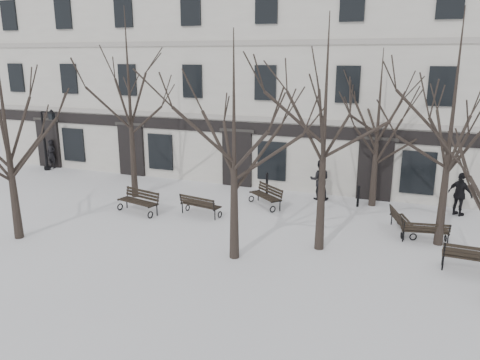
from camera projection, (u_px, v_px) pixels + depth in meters
The scene contains 20 objects.
ground at pixel (247, 251), 16.48m from camera, with size 100.00×100.00×0.00m, color white.
building at pixel (326, 77), 26.76m from camera, with size 40.40×10.20×11.40m.
tree_0 at pixel (3, 110), 16.48m from camera, with size 5.40×5.40×7.72m.
tree_1 at pixel (234, 120), 14.77m from camera, with size 5.24×5.24×7.49m.
tree_2 at pixel (325, 107), 15.42m from camera, with size 5.62×5.62×8.03m.
tree_4 at pixel (129, 82), 21.53m from camera, with size 6.19×6.19×8.84m.
tree_5 at pixel (379, 110), 20.44m from camera, with size 4.91×4.91×7.01m.
tree_6 at pixel (454, 102), 15.77m from camera, with size 5.76×5.76×8.23m.
bench_0 at pixel (139, 201), 20.43m from camera, with size 2.10×1.17×1.01m.
bench_1 at pixel (200, 205), 20.01m from camera, with size 1.92×1.00×0.92m.
bench_2 at pixel (476, 258), 14.62m from camera, with size 2.01×0.80×1.00m.
bench_3 at pixel (267, 195), 21.32m from camera, with size 1.88×1.70×0.96m.
bench_4 at pixel (425, 231), 17.14m from camera, with size 1.72×0.88×0.83m.
bench_5 at pixel (401, 220), 18.14m from camera, with size 1.16×1.85×0.89m.
lamp_post at pixel (47, 135), 27.69m from camera, with size 1.15×0.43×3.68m.
bollard_a at pixel (267, 183), 23.13m from camera, with size 0.14×0.14×1.12m.
bollard_b at pixel (358, 195), 21.25m from camera, with size 0.13×0.13×1.00m.
pedestrian_a at pixel (53, 168), 28.84m from camera, with size 0.64×0.42×1.75m, color black.
pedestrian_b at pixel (319, 199), 22.50m from camera, with size 0.94×0.73×1.93m, color black.
pedestrian_c at pixel (457, 215), 20.19m from camera, with size 1.11×0.46×1.90m, color black.
Camera 1 is at (5.28, -14.36, 6.63)m, focal length 35.00 mm.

